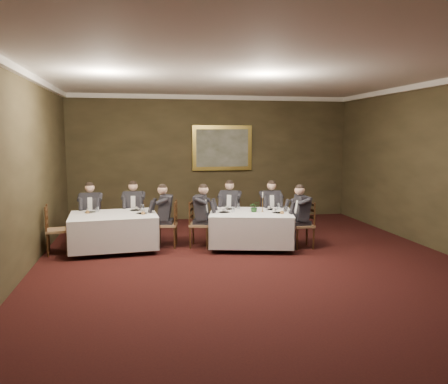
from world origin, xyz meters
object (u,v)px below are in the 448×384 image
object	(u,v)px
table_second	(114,229)
diner_sec_backright	(134,217)
diner_main_backleft	(230,216)
chair_main_backright	(270,226)
chair_main_endleft	(199,234)
chair_sec_endleft	(57,240)
chair_sec_endright	(168,234)
chair_main_endright	(303,235)
diner_sec_endright	(167,223)
centerpiece	(254,206)
diner_main_endright	(302,224)
chair_sec_backleft	(92,229)
chair_main_backleft	(230,225)
diner_sec_backleft	(91,219)
painting	(222,148)
diner_main_backright	(270,216)
diner_main_endleft	(200,223)
candlestick	(263,204)
chair_sec_backright	(135,227)
table_main	(251,226)

from	to	relation	value
table_second	diner_sec_backright	bearing A→B (deg)	66.42
diner_main_backleft	chair_main_backright	bearing A→B (deg)	-170.02
chair_main_endleft	chair_sec_endleft	size ratio (longest dim) A/B	1.00
diner_sec_backright	chair_sec_endright	xyz separation A→B (m)	(0.71, -0.85, -0.23)
chair_main_endright	chair_sec_endright	xyz separation A→B (m)	(-2.83, 0.61, 0.00)
chair_main_endleft	diner_sec_endright	xyz separation A→B (m)	(-0.69, 0.12, 0.23)
chair_sec_endright	centerpiece	world-z (taller)	centerpiece
diner_sec_endright	diner_main_endright	bearing A→B (deg)	-92.05
table_second	chair_sec_backleft	xyz separation A→B (m)	(-0.54, 0.87, -0.17)
chair_main_backleft	diner_main_endright	xyz separation A→B (m)	(1.32, -1.23, 0.23)
diner_sec_backleft	diner_sec_backright	xyz separation A→B (m)	(0.94, 0.07, 0.00)
table_second	diner_sec_endright	size ratio (longest dim) A/B	1.38
diner_main_backleft	painting	xyz separation A→B (m)	(0.26, 2.41, 1.52)
diner_main_backright	painting	bearing A→B (deg)	-72.68
diner_main_backleft	diner_main_endleft	distance (m)	1.08
chair_main_backleft	diner_main_backright	world-z (taller)	diner_main_backright
diner_main_endleft	chair_main_endright	distance (m)	2.21
table_second	diner_main_endleft	bearing A→B (deg)	-1.18
diner_main_backright	diner_sec_backright	xyz separation A→B (m)	(-3.12, 0.46, 0.00)
chair_main_endright	chair_sec_backleft	bearing A→B (deg)	72.63
chair_main_backright	painting	distance (m)	3.21
diner_sec_backright	diner_sec_endright	bearing A→B (deg)	134.69
chair_main_endleft	painting	bearing A→B (deg)	177.44
diner_main_endright	chair_sec_backleft	distance (m)	4.69
chair_sec_endleft	painting	distance (m)	5.38
chair_main_backleft	centerpiece	xyz separation A→B (m)	(0.32, -0.98, 0.60)
chair_sec_endright	candlestick	distance (m)	2.14
chair_main_endleft	chair_sec_backleft	xyz separation A→B (m)	(-2.33, 0.90, 0.00)
chair_main_endright	chair_sec_endright	bearing A→B (deg)	77.74
chair_sec_backright	diner_sec_endright	distance (m)	1.13
diner_main_backleft	diner_main_endleft	world-z (taller)	same
table_main	centerpiece	distance (m)	0.44
diner_sec_backright	centerpiece	xyz separation A→B (m)	(2.54, -1.21, 0.37)
table_second	chair_sec_endleft	bearing A→B (deg)	-175.65
chair_main_backright	diner_sec_backright	xyz separation A→B (m)	(-3.12, 0.44, 0.23)
chair_main_backleft	painting	bearing A→B (deg)	-73.61
painting	chair_main_backright	bearing A→B (deg)	-75.84
diner_main_endright	candlestick	size ratio (longest dim) A/B	3.03
table_main	candlestick	xyz separation A→B (m)	(0.25, -0.02, 0.48)
chair_main_backleft	chair_main_backright	xyz separation A→B (m)	(0.91, -0.21, 0.00)
chair_main_backleft	painting	size ratio (longest dim) A/B	0.58
table_main	diner_main_endleft	xyz separation A→B (m)	(-1.07, 0.25, 0.06)
candlestick	painting	world-z (taller)	painting
diner_sec_backleft	diner_sec_backright	distance (m)	0.95
table_main	candlestick	distance (m)	0.54
chair_main_backleft	chair_sec_endright	bearing A→B (deg)	44.60
diner_sec_endright	diner_main_backright	bearing A→B (deg)	-70.66
diner_main_backleft	diner_main_endright	world-z (taller)	same
chair_main_endleft	chair_main_endright	world-z (taller)	same
chair_main_endleft	chair_sec_endright	xyz separation A→B (m)	(-0.68, 0.11, 0.00)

